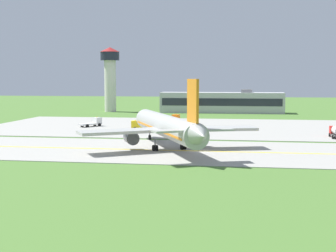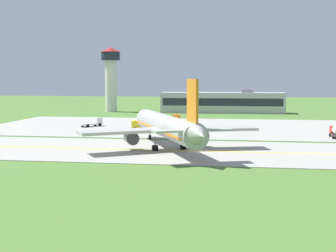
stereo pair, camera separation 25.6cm
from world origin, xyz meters
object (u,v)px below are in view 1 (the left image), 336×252
at_px(control_tower, 110,73).
at_px(service_truck_pushback, 93,122).
at_px(service_truck_fuel, 175,119).
at_px(airplane_lead, 167,127).
at_px(service_truck_baggage, 144,124).

bearing_deg(control_tower, service_truck_pushback, -78.88).
xyz_separation_m(service_truck_fuel, service_truck_pushback, (-19.88, -13.48, 0.00)).
height_order(service_truck_fuel, control_tower, control_tower).
distance_m(airplane_lead, service_truck_pushback, 45.48).
relative_size(airplane_lead, service_truck_baggage, 6.03).
distance_m(airplane_lead, control_tower, 101.41).
xyz_separation_m(service_truck_pushback, control_tower, (-11.10, 56.46, 13.73)).
bearing_deg(service_truck_baggage, airplane_lead, -70.85).
bearing_deg(control_tower, service_truck_fuel, -54.22).
xyz_separation_m(service_truck_baggage, service_truck_fuel, (4.70, 20.74, -0.35)).
distance_m(service_truck_pushback, control_tower, 59.16).
relative_size(service_truck_baggage, service_truck_pushback, 0.96).
xyz_separation_m(service_truck_baggage, service_truck_pushback, (-15.18, 7.25, -0.35)).
distance_m(service_truck_baggage, service_truck_pushback, 16.83).
bearing_deg(service_truck_fuel, airplane_lead, -83.52).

